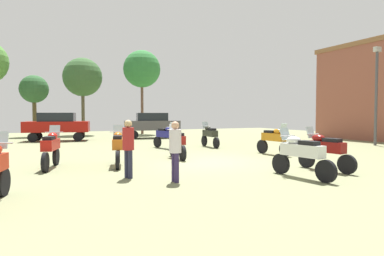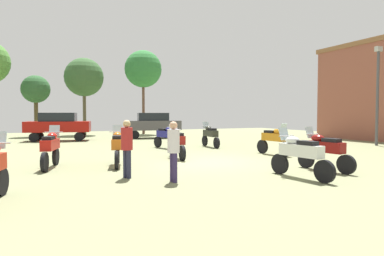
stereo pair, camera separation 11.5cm
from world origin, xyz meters
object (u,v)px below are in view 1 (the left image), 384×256
object	(u,v)px
person_1	(128,144)
tree_1	(142,69)
motorcycle_8	(325,149)
motorcycle_10	(210,135)
motorcycle_4	(177,142)
motorcycle_6	(166,136)
person_2	(175,147)
car_3	(57,124)
tree_3	(83,77)
lamp_post	(376,90)
tree_5	(34,90)
motorcycle_2	(301,153)
motorcycle_9	(274,139)
car_1	(152,123)
motorcycle_5	(118,146)
motorcycle_7	(51,148)

from	to	relation	value
person_1	tree_1	distance (m)	22.83
motorcycle_8	motorcycle_10	xyz separation A→B (m)	(0.26, 8.66, -0.00)
motorcycle_4	motorcycle_6	xyz separation A→B (m)	(1.01, 4.11, -0.01)
person_2	tree_1	size ratio (longest dim) A/B	0.21
motorcycle_4	motorcycle_8	xyz separation A→B (m)	(3.33, -4.90, -0.00)
car_3	tree_1	distance (m)	10.94
tree_1	tree_3	distance (m)	5.51
motorcycle_8	car_3	distance (m)	18.64
tree_3	lamp_post	world-z (taller)	tree_3
person_1	tree_5	bearing A→B (deg)	166.35
tree_5	lamp_post	distance (m)	25.76
motorcycle_2	tree_3	bearing A→B (deg)	91.02
motorcycle_9	motorcycle_10	distance (m)	4.60
motorcycle_8	motorcycle_10	distance (m)	8.66
person_2	tree_1	distance (m)	23.60
motorcycle_6	tree_5	xyz separation A→B (m)	(-6.69, 13.81, 3.25)
tree_5	motorcycle_2	bearing A→B (deg)	-72.54
motorcycle_9	tree_5	size ratio (longest dim) A/B	0.41
person_1	motorcycle_8	bearing A→B (deg)	55.42
motorcycle_2	car_1	size ratio (longest dim) A/B	0.50
tree_5	motorcycle_5	bearing A→B (deg)	-81.15
motorcycle_2	motorcycle_10	size ratio (longest dim) A/B	1.03
motorcycle_5	motorcycle_2	bearing A→B (deg)	-32.50
motorcycle_4	tree_5	xyz separation A→B (m)	(-5.67, 17.92, 3.24)
motorcycle_6	person_2	size ratio (longest dim) A/B	1.23
motorcycle_5	motorcycle_9	distance (m)	7.30
motorcycle_10	person_2	bearing A→B (deg)	-121.13
motorcycle_7	motorcycle_10	distance (m)	9.57
motorcycle_6	motorcycle_10	size ratio (longest dim) A/B	0.94
motorcycle_2	motorcycle_4	world-z (taller)	motorcycle_2
motorcycle_6	person_2	xyz separation A→B (m)	(-2.93, -8.60, 0.27)
tree_1	tree_3	world-z (taller)	tree_1
motorcycle_5	motorcycle_10	xyz separation A→B (m)	(6.32, 4.70, -0.01)
motorcycle_7	motorcycle_10	size ratio (longest dim) A/B	0.97
car_1	lamp_post	xyz separation A→B (m)	(10.37, -11.72, 2.19)
person_2	tree_1	xyz separation A→B (m)	(5.62, 22.32, 5.23)
car_3	person_2	world-z (taller)	car_3
car_1	motorcycle_7	bearing A→B (deg)	159.05
tree_1	motorcycle_9	bearing A→B (deg)	-87.38
motorcycle_9	person_1	distance (m)	7.97
motorcycle_4	tree_3	world-z (taller)	tree_3
motorcycle_5	tree_3	distance (m)	20.15
motorcycle_10	tree_3	xyz separation A→B (m)	(-5.24, 14.90, 4.55)
motorcycle_8	car_1	xyz separation A→B (m)	(-0.50, 17.02, 0.45)
motorcycle_7	person_1	distance (m)	3.51
motorcycle_5	motorcycle_6	distance (m)	6.29
motorcycle_2	car_1	bearing A→B (deg)	79.47
motorcycle_7	motorcycle_5	bearing A→B (deg)	4.26
car_1	person_2	size ratio (longest dim) A/B	2.69
motorcycle_5	car_3	distance (m)	13.18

